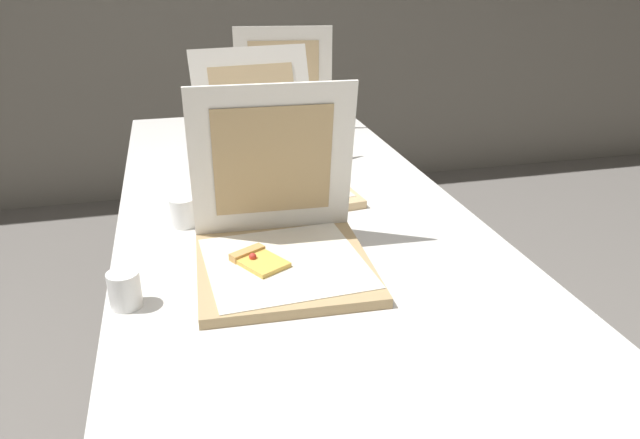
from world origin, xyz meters
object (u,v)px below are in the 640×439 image
(pizza_box_back, at_px, (287,124))
(table, at_px, (297,231))
(cup_white_mid, at_px, (183,212))
(cup_white_near_left, at_px, (125,290))
(napkin_pile, at_px, (503,435))
(pizza_box_middle, at_px, (274,171))
(pizza_box_front, at_px, (281,243))

(pizza_box_back, bearing_deg, table, -90.87)
(cup_white_mid, relative_size, cup_white_near_left, 1.00)
(cup_white_mid, bearing_deg, napkin_pile, -64.10)
(pizza_box_middle, relative_size, pizza_box_back, 1.25)
(table, xyz_separation_m, cup_white_mid, (-0.29, 0.01, 0.08))
(cup_white_mid, bearing_deg, cup_white_near_left, -108.89)
(pizza_box_back, height_order, cup_white_mid, pizza_box_back)
(pizza_box_middle, height_order, cup_white_mid, pizza_box_middle)
(pizza_box_middle, relative_size, cup_white_mid, 7.15)
(pizza_box_back, relative_size, napkin_pile, 2.27)
(pizza_box_back, bearing_deg, pizza_box_front, -93.60)
(pizza_box_back, height_order, cup_white_near_left, pizza_box_back)
(table, distance_m, pizza_box_back, 0.72)
(cup_white_mid, distance_m, cup_white_near_left, 0.37)
(table, distance_m, pizza_box_middle, 0.23)
(napkin_pile, bearing_deg, cup_white_mid, 115.90)
(cup_white_mid, xyz_separation_m, napkin_pile, (0.41, -0.84, -0.03))
(pizza_box_front, bearing_deg, cup_white_near_left, -161.89)
(pizza_box_front, relative_size, napkin_pile, 2.09)
(pizza_box_front, height_order, napkin_pile, pizza_box_front)
(pizza_box_front, bearing_deg, pizza_box_back, 80.71)
(pizza_box_back, bearing_deg, cup_white_near_left, -108.20)
(pizza_box_back, distance_m, napkin_pile, 1.53)
(cup_white_near_left, bearing_deg, pizza_box_middle, 55.05)
(napkin_pile, bearing_deg, pizza_box_back, 90.24)
(pizza_box_middle, xyz_separation_m, cup_white_near_left, (-0.39, -0.56, -0.02))
(pizza_box_front, relative_size, pizza_box_middle, 0.74)
(cup_white_mid, relative_size, napkin_pile, 0.40)
(pizza_box_middle, height_order, cup_white_near_left, pizza_box_middle)
(pizza_box_middle, bearing_deg, cup_white_mid, -150.25)
(pizza_box_back, xyz_separation_m, napkin_pile, (0.01, -1.53, -0.05))
(pizza_box_back, xyz_separation_m, cup_white_mid, (-0.40, -0.70, -0.02))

